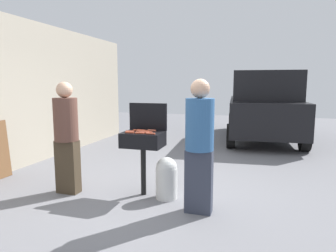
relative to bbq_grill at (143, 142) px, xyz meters
The scene contains 21 objects.
ground_plane 0.84m from the bbq_grill, 21.52° to the left, with size 24.00×24.00×0.00m, color slate.
house_wall_side 3.25m from the bbq_grill, 160.23° to the left, with size 0.24×8.00×2.97m, color #B2A893.
bbq_grill is the anchor object (origin of this frame).
grill_lid_open 0.42m from the bbq_grill, 90.00° to the left, with size 0.60×0.05×0.42m, color black.
hot_dog_0 0.21m from the bbq_grill, 150.38° to the left, with size 0.03×0.03×0.13m, color #AD4228.
hot_dog_1 0.22m from the bbq_grill, 87.62° to the right, with size 0.03×0.03×0.13m, color #B74C33.
hot_dog_2 0.16m from the bbq_grill, 125.90° to the right, with size 0.03×0.03×0.13m, color #C6593D.
hot_dog_3 0.16m from the bbq_grill, behind, with size 0.03×0.03×0.13m, color #AD4228.
hot_dog_4 0.22m from the bbq_grill, 50.78° to the left, with size 0.03×0.03×0.13m, color #C6593D.
hot_dog_5 0.29m from the bbq_grill, 41.61° to the right, with size 0.03×0.03×0.13m, color #B74C33.
hot_dog_6 0.20m from the bbq_grill, 122.63° to the left, with size 0.03×0.03×0.13m, color #AD4228.
hot_dog_7 0.20m from the bbq_grill, 28.78° to the right, with size 0.03×0.03×0.13m, color #B74C33.
hot_dog_8 0.17m from the bbq_grill, 72.93° to the left, with size 0.03×0.03×0.13m, color #AD4228.
hot_dog_9 0.20m from the bbq_grill, 56.53° to the right, with size 0.03×0.03×0.13m, color #B74C33.
hot_dog_10 0.25m from the bbq_grill, 166.43° to the right, with size 0.03×0.03×0.13m, color #C6593D.
hot_dog_11 0.27m from the bbq_grill, 136.34° to the right, with size 0.03×0.03×0.13m, color #AD4228.
hot_dog_12 0.25m from the bbq_grill, 144.38° to the right, with size 0.03×0.03×0.13m, color #C6593D.
propane_tank 0.63m from the bbq_grill, ahead, with size 0.32×0.32×0.62m.
person_left 1.18m from the bbq_grill, 167.47° to the right, with size 0.36×0.36×1.71m.
person_right 1.01m from the bbq_grill, 22.80° to the right, with size 0.37×0.37×1.74m.
parked_minivan 5.63m from the bbq_grill, 71.83° to the left, with size 2.30×4.53×2.02m.
Camera 1 is at (1.44, -4.23, 1.68)m, focal length 32.38 mm.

